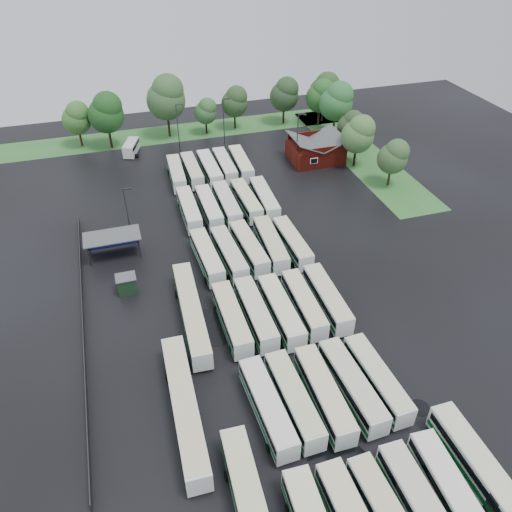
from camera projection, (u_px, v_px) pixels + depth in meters
name	position (u px, v px, depth m)	size (l,w,h in m)	color
ground	(269.00, 329.00, 62.66)	(160.00, 160.00, 0.00)	black
brick_building	(315.00, 152.00, 99.96)	(10.07, 8.60, 5.39)	maroon
wash_shed	(112.00, 238.00, 73.66)	(8.20, 4.20, 3.58)	#2D2D30
utility_hut	(127.00, 284.00, 67.68)	(2.70, 2.20, 2.62)	black
grass_strip_north	(187.00, 132.00, 112.74)	(80.00, 10.00, 0.01)	#336F2F
grass_strip_east	(359.00, 154.00, 103.46)	(10.00, 50.00, 0.01)	#336F2F
west_fence	(83.00, 320.00, 63.17)	(0.10, 50.00, 1.20)	#2D2D30
bus_r0c3	(422.00, 510.00, 42.75)	(2.52, 11.78, 3.28)	white
bus_r0c4	(452.00, 496.00, 43.75)	(3.03, 11.73, 3.24)	white
bus_r1c0	(267.00, 407.00, 51.24)	(2.93, 11.69, 3.23)	white
bus_r1c1	(294.00, 399.00, 52.02)	(2.75, 11.56, 3.20)	white
bus_r1c2	(324.00, 394.00, 52.52)	(2.61, 11.73, 3.26)	white
bus_r1c3	(352.00, 385.00, 53.42)	(2.97, 11.80, 3.26)	white
bus_r1c4	(377.00, 379.00, 54.20)	(2.82, 11.37, 3.14)	white
bus_r2c0	(232.00, 318.00, 61.69)	(2.48, 11.54, 3.21)	white
bus_r2c1	(256.00, 313.00, 62.38)	(2.54, 11.70, 3.25)	white
bus_r2c2	(281.00, 311.00, 62.74)	(2.56, 11.80, 3.28)	white
bus_r2c3	(304.00, 304.00, 63.90)	(2.63, 11.33, 3.14)	white
bus_r2c4	(327.00, 298.00, 64.68)	(2.67, 11.64, 3.23)	white
bus_r3c0	(207.00, 257.00, 71.98)	(2.86, 11.49, 3.17)	white
bus_r3c1	(229.00, 254.00, 72.45)	(2.99, 11.58, 3.20)	white
bus_r3c2	(249.00, 248.00, 73.65)	(3.03, 11.66, 3.22)	white
bus_r3c3	(271.00, 244.00, 74.33)	(3.09, 11.94, 3.29)	white
bus_r3c4	(292.00, 243.00, 74.80)	(2.61, 11.29, 3.13)	white
bus_r4c0	(189.00, 210.00, 82.34)	(2.59, 11.54, 3.20)	white
bus_r4c1	(209.00, 208.00, 82.88)	(2.44, 11.43, 3.18)	white
bus_r4c2	(227.00, 204.00, 83.71)	(2.62, 11.78, 3.27)	white
bus_r4c3	(246.00, 201.00, 84.69)	(2.68, 11.53, 3.19)	white
bus_r4c4	(264.00, 199.00, 85.11)	(2.97, 11.72, 3.23)	white
bus_r5c0	(177.00, 173.00, 92.71)	(2.93, 11.36, 3.13)	white
bus_r5c1	(192.00, 170.00, 93.72)	(2.41, 11.24, 3.13)	white
bus_r5c2	(210.00, 169.00, 93.97)	(2.57, 11.88, 3.30)	white
bus_r5c3	(225.00, 166.00, 95.20)	(2.63, 11.45, 3.18)	white
bus_r5c4	(241.00, 164.00, 95.78)	(2.95, 11.76, 3.25)	white
artic_bus_west_b	(191.00, 312.00, 62.57)	(3.17, 17.34, 3.20)	white
artic_bus_west_c	(185.00, 407.00, 51.19)	(3.01, 17.72, 3.28)	white
artic_bus_east	(496.00, 493.00, 43.98)	(2.56, 17.52, 3.25)	white
minibus	(131.00, 147.00, 102.62)	(3.97, 6.27, 2.57)	silver
tree_north_0	(77.00, 117.00, 102.83)	(5.89, 5.89, 9.76)	#3C2214
tree_north_1	(106.00, 112.00, 101.32)	(7.25, 7.25, 12.00)	black
tree_north_2	(167.00, 97.00, 105.40)	(8.27, 8.27, 13.69)	black
tree_north_3	(206.00, 111.00, 108.74)	(4.91, 4.91, 8.13)	black
tree_north_4	(235.00, 101.00, 110.56)	(5.89, 5.89, 9.75)	black
tree_north_5	(285.00, 94.00, 112.53)	(6.50, 6.50, 10.76)	black
tree_north_6	(325.00, 90.00, 113.45)	(6.89, 6.89, 11.40)	black
tree_east_0	(394.00, 156.00, 89.19)	(5.47, 5.47, 9.06)	#2E2114
tree_east_1	(359.00, 134.00, 94.95)	(6.33, 6.33, 10.49)	black
tree_east_2	(351.00, 125.00, 101.63)	(5.19, 5.19, 8.59)	black
tree_east_3	(337.00, 101.00, 106.65)	(7.21, 7.21, 11.94)	#341F14
tree_east_4	(321.00, 96.00, 111.90)	(6.41, 6.41, 10.62)	black
lamp_post_ne	(298.00, 137.00, 95.00)	(1.66, 0.32, 10.76)	#2D2D30
lamp_post_nw	(128.00, 211.00, 75.23)	(1.41, 0.27, 9.16)	#2D2D30
lamp_post_back_w	(178.00, 126.00, 100.05)	(1.60, 0.31, 10.37)	#2D2D30
lamp_post_back_e	(224.00, 118.00, 104.03)	(1.52, 0.30, 9.86)	#2D2D30
puddle_0	(340.00, 468.00, 47.77)	(6.43, 6.43, 0.01)	black
puddle_1	(420.00, 474.00, 47.29)	(3.20, 3.20, 0.01)	black
puddle_2	(212.00, 327.00, 63.00)	(7.09, 7.09, 0.01)	black
puddle_3	(317.00, 322.00, 63.73)	(2.84, 2.84, 0.01)	black
puddle_4	(419.00, 408.00, 53.24)	(2.27, 2.27, 0.01)	black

